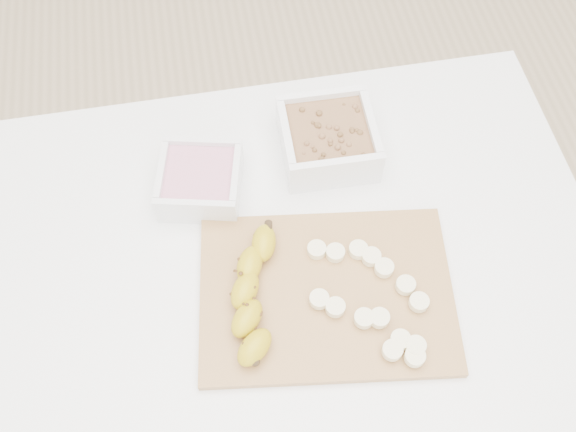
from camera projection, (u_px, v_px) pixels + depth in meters
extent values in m
plane|color=#C6AD89|center=(290.00, 379.00, 1.68)|extent=(3.50, 3.50, 0.00)
cube|color=white|center=(291.00, 256.00, 1.04)|extent=(1.00, 0.70, 0.04)
cylinder|color=white|center=(80.00, 246.00, 1.47)|extent=(0.05, 0.05, 0.71)
cylinder|color=white|center=(448.00, 189.00, 1.55)|extent=(0.05, 0.05, 0.71)
cube|color=white|center=(200.00, 180.00, 1.05)|extent=(0.16, 0.16, 0.06)
cube|color=#CB7F99|center=(200.00, 180.00, 1.05)|extent=(0.13, 0.13, 0.03)
cube|color=white|center=(328.00, 139.00, 1.09)|extent=(0.16, 0.16, 0.07)
cube|color=brown|center=(328.00, 138.00, 1.09)|extent=(0.13, 0.13, 0.04)
cube|color=#AC7544|center=(326.00, 293.00, 0.98)|extent=(0.42, 0.32, 0.01)
cylinder|color=#FDF1BD|center=(317.00, 250.00, 1.00)|extent=(0.03, 0.03, 0.01)
cylinder|color=#FDF1BD|center=(335.00, 253.00, 1.00)|extent=(0.03, 0.03, 0.01)
cylinder|color=#FDF1BD|center=(358.00, 250.00, 1.00)|extent=(0.03, 0.03, 0.01)
cylinder|color=#FDF1BD|center=(371.00, 257.00, 0.99)|extent=(0.03, 0.03, 0.01)
cylinder|color=#FDF1BD|center=(384.00, 268.00, 0.98)|extent=(0.03, 0.03, 0.01)
cylinder|color=#FDF1BD|center=(406.00, 285.00, 0.97)|extent=(0.03, 0.03, 0.01)
cylinder|color=#FDF1BD|center=(419.00, 302.00, 0.95)|extent=(0.03, 0.03, 0.01)
cylinder|color=#FDF1BD|center=(319.00, 299.00, 0.96)|extent=(0.03, 0.03, 0.01)
cylinder|color=#FDF1BD|center=(335.00, 307.00, 0.95)|extent=(0.03, 0.03, 0.01)
cylinder|color=#FDF1BD|center=(364.00, 318.00, 0.94)|extent=(0.03, 0.03, 0.01)
cylinder|color=#FDF1BD|center=(379.00, 318.00, 0.94)|extent=(0.03, 0.03, 0.01)
cylinder|color=#FDF1BD|center=(400.00, 340.00, 0.92)|extent=(0.03, 0.03, 0.01)
cylinder|color=#FDF1BD|center=(415.00, 357.00, 0.91)|extent=(0.03, 0.03, 0.01)
cylinder|color=#FDF1BD|center=(392.00, 350.00, 0.92)|extent=(0.03, 0.03, 0.01)
cylinder|color=#FDF1BD|center=(416.00, 346.00, 0.92)|extent=(0.03, 0.03, 0.01)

